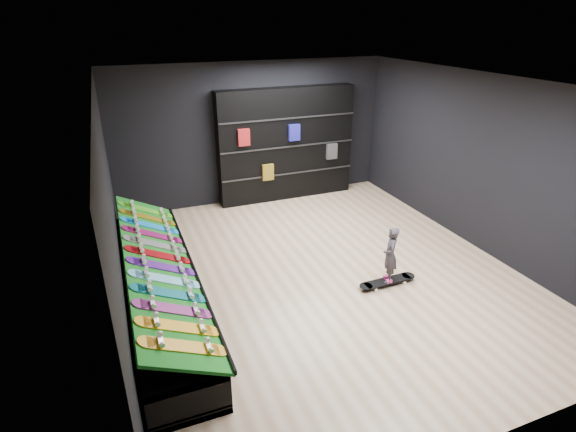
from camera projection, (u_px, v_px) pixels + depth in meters
name	position (u px, v px, depth m)	size (l,w,h in m)	color
floor	(321.00, 271.00, 7.36)	(6.00, 7.00, 0.01)	tan
ceiling	(327.00, 83.00, 6.13)	(6.00, 7.00, 0.01)	white
wall_back	(253.00, 133.00, 9.71)	(6.00, 0.02, 3.00)	black
wall_front	(505.00, 320.00, 3.78)	(6.00, 0.02, 3.00)	black
wall_left	(112.00, 216.00, 5.74)	(0.02, 7.00, 3.00)	black
wall_right	(480.00, 163.00, 7.76)	(0.02, 7.00, 3.00)	black
display_rack	(160.00, 291.00, 6.40)	(0.90, 4.50, 0.50)	black
turf_ramp	(160.00, 262.00, 6.23)	(1.00, 4.50, 0.04)	#0E5B12
back_shelving	(286.00, 145.00, 9.91)	(3.07, 0.36, 2.46)	black
floor_skateboard	(387.00, 283.00, 6.98)	(0.98, 0.22, 0.09)	black
child	(389.00, 265.00, 6.85)	(0.20, 0.14, 0.54)	black
display_board_0	(184.00, 346.00, 4.61)	(0.98, 0.22, 0.09)	orange
display_board_1	(179.00, 326.00, 4.90)	(0.98, 0.22, 0.09)	yellow
display_board_2	(174.00, 309.00, 5.20)	(0.98, 0.22, 0.09)	#2626BF
display_board_3	(169.00, 293.00, 5.49)	(0.98, 0.22, 0.09)	#0C8C99
display_board_4	(166.00, 279.00, 5.78)	(0.98, 0.22, 0.09)	#0CB2E5
display_board_5	(162.00, 266.00, 6.08)	(0.98, 0.22, 0.09)	purple
display_board_6	(159.00, 255.00, 6.37)	(0.98, 0.22, 0.09)	red
display_board_7	(156.00, 244.00, 6.66)	(0.98, 0.22, 0.09)	black
display_board_8	(153.00, 235.00, 6.95)	(0.98, 0.22, 0.09)	#E5198C
display_board_9	(151.00, 226.00, 7.25)	(0.98, 0.22, 0.09)	blue
display_board_10	(148.00, 217.00, 7.54)	(0.98, 0.22, 0.09)	yellow
display_board_11	(146.00, 210.00, 7.83)	(0.98, 0.22, 0.09)	green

